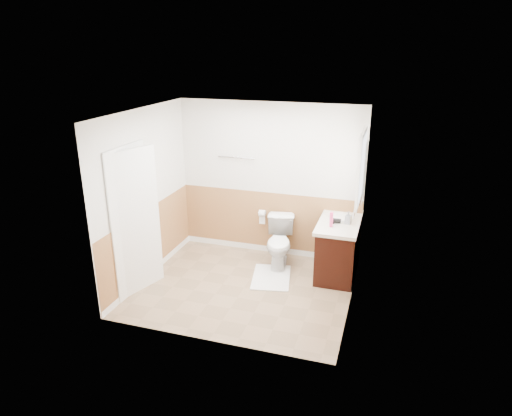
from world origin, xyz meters
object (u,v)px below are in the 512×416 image
(vanity_cabinet, at_px, (338,249))
(lotion_bottle, at_px, (331,220))
(toilet, at_px, (280,243))
(soap_dispenser, at_px, (348,218))
(bath_mat, at_px, (271,277))

(vanity_cabinet, distance_m, lotion_bottle, 0.63)
(toilet, height_order, soap_dispenser, soap_dispenser)
(toilet, relative_size, bath_mat, 0.95)
(vanity_cabinet, xyz_separation_m, lotion_bottle, (-0.10, -0.26, 0.56))
(lotion_bottle, height_order, soap_dispenser, lotion_bottle)
(soap_dispenser, bearing_deg, lotion_bottle, -138.86)
(toilet, bearing_deg, vanity_cabinet, -10.52)
(toilet, distance_m, bath_mat, 0.60)
(bath_mat, height_order, lotion_bottle, lotion_bottle)
(toilet, relative_size, soap_dispenser, 4.12)
(toilet, xyz_separation_m, bath_mat, (0.00, -0.47, -0.37))
(vanity_cabinet, bearing_deg, lotion_bottle, -110.92)
(vanity_cabinet, relative_size, soap_dispenser, 5.96)
(lotion_bottle, bearing_deg, vanity_cabinet, 69.08)
(toilet, distance_m, vanity_cabinet, 0.92)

